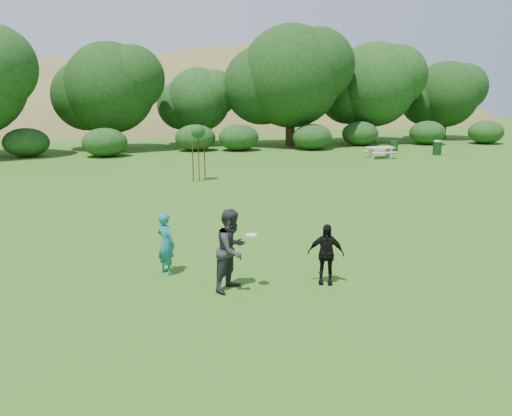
{
  "coord_description": "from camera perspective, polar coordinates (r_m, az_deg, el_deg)",
  "views": [
    {
      "loc": [
        -3.93,
        -10.87,
        4.52
      ],
      "look_at": [
        0.0,
        3.0,
        1.1
      ],
      "focal_mm": 35.0,
      "sensor_mm": 36.0,
      "label": 1
    }
  ],
  "objects": [
    {
      "name": "trash_can_lidded",
      "position": [
        37.97,
        20.01,
        6.54
      ],
      "size": [
        0.6,
        0.6,
        1.05
      ],
      "color": "#123413",
      "rests_on": "ground"
    },
    {
      "name": "tree_row",
      "position": [
        40.2,
        -5.73,
        13.79
      ],
      "size": [
        53.92,
        10.38,
        9.62
      ],
      "color": "#3A2616",
      "rests_on": "ground"
    },
    {
      "name": "player_black",
      "position": [
        11.97,
        7.97,
        -5.22
      ],
      "size": [
        0.93,
        0.68,
        1.47
      ],
      "primitive_type": "imported",
      "rotation": [
        0.0,
        0.0,
        -0.42
      ],
      "color": "black",
      "rests_on": "ground"
    },
    {
      "name": "ground",
      "position": [
        12.41,
        3.82,
        -8.04
      ],
      "size": [
        120.0,
        120.0,
        0.0
      ],
      "primitive_type": "plane",
      "color": "#19470C",
      "rests_on": "ground"
    },
    {
      "name": "player_grey",
      "position": [
        11.47,
        -2.78,
        -4.79
      ],
      "size": [
        1.18,
        1.16,
        1.91
      ],
      "primitive_type": "imported",
      "rotation": [
        0.0,
        0.0,
        0.72
      ],
      "color": "#29292C",
      "rests_on": "ground"
    },
    {
      "name": "sapling",
      "position": [
        25.24,
        -6.65,
        8.49
      ],
      "size": [
        0.7,
        0.7,
        2.85
      ],
      "color": "#352514",
      "rests_on": "ground"
    },
    {
      "name": "trash_can_near",
      "position": [
        37.96,
        15.46,
        6.72
      ],
      "size": [
        0.6,
        0.6,
        0.9
      ],
      "primitive_type": "cylinder",
      "color": "#153C18",
      "rests_on": "ground"
    },
    {
      "name": "hillside",
      "position": [
        81.09,
        -13.11,
        1.27
      ],
      "size": [
        150.0,
        72.0,
        52.0
      ],
      "color": "olive",
      "rests_on": "ground"
    },
    {
      "name": "frisbee",
      "position": [
        11.31,
        -0.53,
        -3.1
      ],
      "size": [
        0.27,
        0.27,
        0.04
      ],
      "color": "white",
      "rests_on": "ground"
    },
    {
      "name": "picnic_table",
      "position": [
        34.99,
        14.02,
        6.39
      ],
      "size": [
        1.8,
        1.48,
        0.76
      ],
      "color": "beige",
      "rests_on": "ground"
    },
    {
      "name": "player_teal",
      "position": [
        12.67,
        -10.25,
        -4.01
      ],
      "size": [
        0.62,
        0.69,
        1.58
      ],
      "primitive_type": "imported",
      "rotation": [
        0.0,
        0.0,
        2.12
      ],
      "color": "#186D6F",
      "rests_on": "ground"
    }
  ]
}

